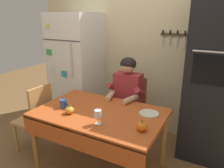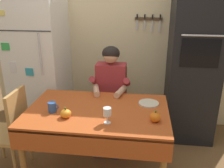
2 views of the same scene
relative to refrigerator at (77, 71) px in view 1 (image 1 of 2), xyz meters
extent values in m
cube|color=beige|center=(1.00, 0.39, 0.40)|extent=(3.70, 0.10, 2.60)
cube|color=#4C3823|center=(1.42, 0.33, 0.61)|extent=(0.36, 0.02, 0.04)
cube|color=silver|center=(1.27, 0.32, 0.52)|extent=(0.02, 0.01, 0.13)
cube|color=black|center=(1.27, 0.32, 0.64)|extent=(0.02, 0.01, 0.06)
cube|color=silver|center=(1.37, 0.32, 0.53)|extent=(0.02, 0.01, 0.12)
cube|color=black|center=(1.37, 0.32, 0.64)|extent=(0.02, 0.01, 0.06)
cube|color=silver|center=(1.47, 0.32, 0.51)|extent=(0.02, 0.01, 0.15)
cube|color=black|center=(1.47, 0.32, 0.64)|extent=(0.02, 0.01, 0.06)
cube|color=silver|center=(1.57, 0.32, 0.51)|extent=(0.02, 0.01, 0.16)
cube|color=black|center=(1.57, 0.32, 0.64)|extent=(0.02, 0.01, 0.06)
cube|color=white|center=(0.00, 0.00, 0.00)|extent=(0.68, 0.68, 1.80)
cylinder|color=silver|center=(0.19, -0.36, 0.25)|extent=(0.02, 0.02, 0.50)
cube|color=#333335|center=(0.00, -0.34, 0.52)|extent=(0.67, 0.01, 0.01)
cube|color=teal|center=(0.02, -0.35, 0.03)|extent=(0.10, 0.02, 0.09)
cube|color=#E5D666|center=(-0.22, -0.35, 0.71)|extent=(0.07, 0.01, 0.06)
cube|color=green|center=(-0.24, -0.35, 0.33)|extent=(0.10, 0.01, 0.09)
cube|color=silver|center=(-0.18, -0.35, 0.08)|extent=(0.07, 0.01, 0.13)
cube|color=black|center=(2.00, 0.04, 0.15)|extent=(0.60, 0.60, 2.10)
cube|color=black|center=(2.00, -0.26, 0.30)|extent=(0.42, 0.01, 0.32)
cylinder|color=silver|center=(2.00, -0.29, 0.50)|extent=(0.45, 0.02, 0.02)
cylinder|color=#9E6B33|center=(0.31, -1.25, -0.55)|extent=(0.06, 0.06, 0.70)
cylinder|color=#9E6B33|center=(0.31, -0.47, -0.55)|extent=(0.06, 0.06, 0.70)
cylinder|color=#9E6B33|center=(1.59, -0.47, -0.55)|extent=(0.06, 0.06, 0.70)
cube|color=#B24C1E|center=(0.95, -0.86, -0.18)|extent=(1.40, 0.90, 0.04)
cube|color=#B24C1E|center=(0.95, -1.30, -0.28)|extent=(1.40, 0.01, 0.20)
cube|color=brown|center=(1.00, -0.17, -0.47)|extent=(0.40, 0.40, 0.04)
cube|color=brown|center=(1.00, 0.01, -0.21)|extent=(0.36, 0.04, 0.48)
cylinder|color=brown|center=(0.83, -0.34, -0.69)|extent=(0.04, 0.04, 0.41)
cylinder|color=brown|center=(0.83, 0.00, -0.69)|extent=(0.04, 0.04, 0.41)
cylinder|color=brown|center=(1.17, -0.34, -0.69)|extent=(0.04, 0.04, 0.41)
cylinder|color=brown|center=(1.17, 0.00, -0.69)|extent=(0.04, 0.04, 0.41)
cube|color=#38384C|center=(0.90, -0.55, -0.86)|extent=(0.10, 0.22, 0.08)
cube|color=#38384C|center=(1.10, -0.55, -0.86)|extent=(0.10, 0.22, 0.08)
cylinder|color=#38384C|center=(0.90, -0.49, -0.67)|extent=(0.09, 0.09, 0.38)
cylinder|color=#38384C|center=(1.10, -0.49, -0.67)|extent=(0.09, 0.09, 0.38)
cube|color=#38384C|center=(0.91, -0.33, -0.40)|extent=(0.12, 0.40, 0.11)
cube|color=#38384C|center=(1.09, -0.33, -0.40)|extent=(0.12, 0.40, 0.11)
cube|color=#9E2D33|center=(1.00, -0.21, -0.11)|extent=(0.36, 0.20, 0.48)
cylinder|color=#9E2D33|center=(0.80, -0.28, -0.07)|extent=(0.07, 0.26, 0.18)
cylinder|color=#9E2D33|center=(1.20, -0.28, -0.07)|extent=(0.07, 0.26, 0.18)
cylinder|color=#D8A884|center=(0.86, -0.45, -0.13)|extent=(0.13, 0.27, 0.07)
cylinder|color=#D8A884|center=(1.14, -0.45, -0.13)|extent=(0.13, 0.27, 0.07)
sphere|color=#D8A884|center=(1.00, -0.23, 0.24)|extent=(0.19, 0.19, 0.19)
ellipsoid|color=black|center=(1.00, -0.22, 0.26)|extent=(0.21, 0.21, 0.17)
cube|color=tan|center=(-0.03, -0.95, -0.47)|extent=(0.40, 0.40, 0.04)
cube|color=tan|center=(0.15, -0.95, -0.21)|extent=(0.04, 0.36, 0.48)
cylinder|color=tan|center=(-0.20, -0.78, -0.69)|extent=(0.04, 0.04, 0.41)
cylinder|color=tan|center=(0.14, -0.78, -0.69)|extent=(0.04, 0.04, 0.41)
cylinder|color=tan|center=(-0.20, -1.12, -0.69)|extent=(0.04, 0.04, 0.41)
cylinder|color=tan|center=(0.14, -1.12, -0.69)|extent=(0.04, 0.04, 0.41)
cylinder|color=#2D569E|center=(0.53, -0.97, -0.11)|extent=(0.08, 0.08, 0.10)
torus|color=#2D569E|center=(0.57, -0.97, -0.11)|extent=(0.05, 0.01, 0.05)
cylinder|color=white|center=(1.09, -1.11, -0.16)|extent=(0.06, 0.06, 0.01)
cylinder|color=white|center=(1.09, -1.11, -0.12)|extent=(0.01, 0.01, 0.07)
cylinder|color=white|center=(1.09, -1.11, -0.05)|extent=(0.07, 0.07, 0.07)
ellipsoid|color=orange|center=(0.69, -1.06, -0.12)|extent=(0.10, 0.10, 0.08)
cylinder|color=#4C6023|center=(0.69, -1.06, -0.07)|extent=(0.02, 0.02, 0.02)
ellipsoid|color=orange|center=(1.51, -1.03, -0.12)|extent=(0.10, 0.10, 0.09)
cylinder|color=#4C6023|center=(1.51, -1.03, -0.06)|extent=(0.02, 0.02, 0.02)
cylinder|color=beige|center=(1.46, -0.67, -0.15)|extent=(0.21, 0.21, 0.02)
camera|label=1|loc=(2.10, -2.70, 0.86)|focal=34.28mm
camera|label=2|loc=(1.38, -2.99, 0.92)|focal=38.95mm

